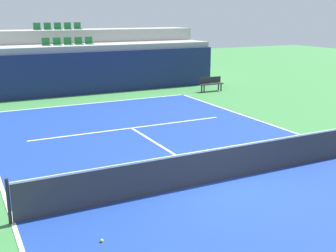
{
  "coord_description": "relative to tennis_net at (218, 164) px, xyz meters",
  "views": [
    {
      "loc": [
        -6.26,
        -9.29,
        4.55
      ],
      "look_at": [
        -0.55,
        2.0,
        1.2
      ],
      "focal_mm": 45.56,
      "sensor_mm": 36.0,
      "label": 1
    }
  ],
  "objects": [
    {
      "name": "sideline_left",
      "position": [
        -5.45,
        0.0,
        -0.5
      ],
      "size": [
        0.1,
        24.0,
        0.0
      ],
      "primitive_type": "cube",
      "color": "white",
      "rests_on": "court_surface"
    },
    {
      "name": "ground_plane",
      "position": [
        0.0,
        0.0,
        -0.51
      ],
      "size": [
        80.0,
        80.0,
        0.0
      ],
      "primitive_type": "plane",
      "color": "#387A3D"
    },
    {
      "name": "player_bench",
      "position": [
        7.54,
        12.25,
        -0.0
      ],
      "size": [
        1.5,
        0.4,
        0.85
      ],
      "color": "#232328",
      "rests_on": "ground_plane"
    },
    {
      "name": "service_line_far",
      "position": [
        0.0,
        6.4,
        -0.5
      ],
      "size": [
        8.26,
        0.1,
        0.0
      ],
      "primitive_type": "cube",
      "color": "white",
      "rests_on": "court_surface"
    },
    {
      "name": "court_surface",
      "position": [
        0.0,
        0.0,
        -0.5
      ],
      "size": [
        11.0,
        24.0,
        0.01
      ],
      "primitive_type": "cube",
      "color": "navy",
      "rests_on": "ground_plane"
    },
    {
      "name": "back_wall",
      "position": [
        0.0,
        14.67,
        0.71
      ],
      "size": [
        17.86,
        0.3,
        2.43
      ],
      "primitive_type": "cube",
      "color": "navy",
      "rests_on": "ground_plane"
    },
    {
      "name": "seating_row_upper",
      "position": [
        -0.0,
        18.51,
        3.18
      ],
      "size": [
        2.99,
        0.44,
        0.44
      ],
      "color": "#1E6633",
      "rests_on": "stands_tier_upper"
    },
    {
      "name": "tennis_net",
      "position": [
        0.0,
        0.0,
        0.0
      ],
      "size": [
        11.08,
        0.08,
        1.07
      ],
      "color": "black",
      "rests_on": "court_surface"
    },
    {
      "name": "stands_tier_upper",
      "position": [
        0.0,
        18.42,
        1.27
      ],
      "size": [
        17.86,
        2.4,
        3.56
      ],
      "primitive_type": "cube",
      "color": "#9E9E99",
      "rests_on": "ground_plane"
    },
    {
      "name": "centre_service_line",
      "position": [
        0.0,
        3.2,
        -0.5
      ],
      "size": [
        0.1,
        6.4,
        0.0
      ],
      "primitive_type": "cube",
      "color": "white",
      "rests_on": "court_surface"
    },
    {
      "name": "baseline_far",
      "position": [
        0.0,
        11.95,
        -0.5
      ],
      "size": [
        11.0,
        0.1,
        0.0
      ],
      "primitive_type": "cube",
      "color": "white",
      "rests_on": "court_surface"
    },
    {
      "name": "seating_row_lower",
      "position": [
        -0.0,
        16.11,
        2.38
      ],
      "size": [
        2.99,
        0.44,
        0.44
      ],
      "color": "#1E6633",
      "rests_on": "stands_tier_lower"
    },
    {
      "name": "stands_tier_lower",
      "position": [
        0.0,
        16.02,
        0.87
      ],
      "size": [
        17.86,
        2.4,
        2.76
      ],
      "primitive_type": "cube",
      "color": "#9E9E99",
      "rests_on": "ground_plane"
    },
    {
      "name": "tennis_ball_1",
      "position": [
        -3.94,
        -1.69,
        -0.47
      ],
      "size": [
        0.07,
        0.07,
        0.07
      ],
      "primitive_type": "sphere",
      "color": "#CCE033",
      "rests_on": "court_surface"
    }
  ]
}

